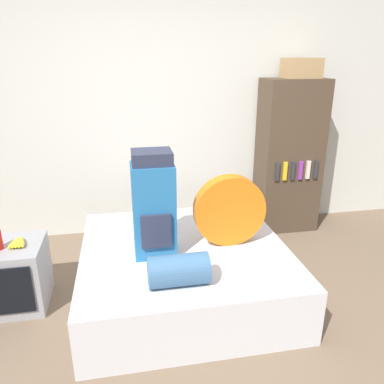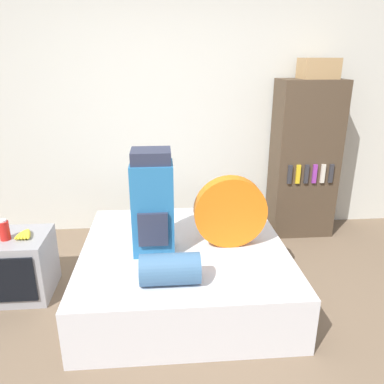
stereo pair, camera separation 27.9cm
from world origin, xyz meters
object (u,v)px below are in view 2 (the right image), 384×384
Objects in this scene: sleeping_roll at (170,269)px; bookshelf at (304,160)px; television at (19,265)px; canister at (4,230)px; cardboard_box at (318,68)px; tent_bag at (230,212)px; backpack at (153,204)px.

bookshelf is at bearing 47.27° from sleeping_roll.
television is 2.87m from bookshelf.
cardboard_box reaches higher than canister.
tent_bag reaches higher than television.
cardboard_box is (1.02, 1.08, 1.02)m from tent_bag.
television is at bearing 176.89° from tent_bag.
canister is 2.88m from bookshelf.
tent_bag is (0.59, 0.05, -0.10)m from backpack.
backpack is 2.17m from cardboard_box.
bookshelf reaches higher than canister.
cardboard_box is (1.61, 1.13, 0.91)m from backpack.
television is 0.31× the size of bookshelf.
backpack reaches higher than television.
backpack is 1.41× the size of tent_bag.
tent_bag is 1.73m from canister.
television is 3.07× the size of canister.
sleeping_roll is at bearing -26.35° from television.
bookshelf is at bearing 20.56° from canister.
sleeping_roll is 0.78× the size of television.
tent_bag is 1.61× the size of cardboard_box.
backpack is 1.91m from bookshelf.
bookshelf is (1.44, 1.56, 0.29)m from sleeping_roll.
backpack is 1.56× the size of television.
bookshelf reaches higher than backpack.
backpack is 1.22m from television.
backpack is at bearing -7.53° from television.
tent_bag is at bearing -3.11° from television.
cardboard_box is (0.05, 0.02, 0.91)m from bookshelf.
cardboard_box is (1.50, 1.58, 1.19)m from sleeping_roll.
bookshelf is (2.64, 0.97, 0.56)m from television.
television is 0.34m from canister.
backpack is at bearing 103.84° from sleeping_roll.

